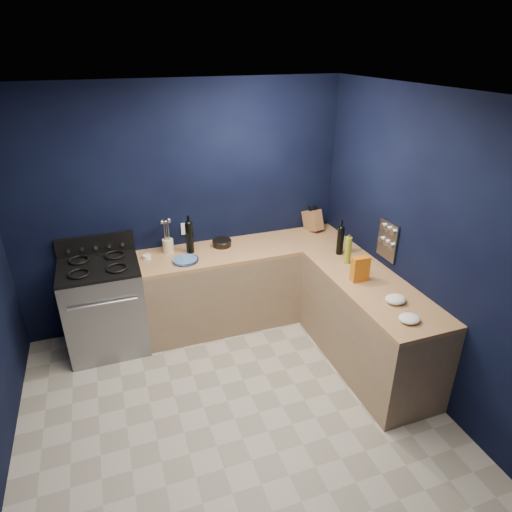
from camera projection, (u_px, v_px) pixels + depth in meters
name	position (u px, v px, depth m)	size (l,w,h in m)	color
floor	(235.00, 420.00, 3.76)	(3.50, 3.50, 0.02)	#AAA495
ceiling	(225.00, 96.00, 2.61)	(3.50, 3.50, 0.02)	silver
wall_back	(183.00, 209.00, 4.68)	(3.50, 0.02, 2.60)	black
wall_right	(430.00, 252.00, 3.72)	(0.02, 3.50, 2.60)	black
wall_front	(362.00, 503.00, 1.70)	(3.50, 0.02, 2.60)	black
cab_back	(247.00, 285.00, 4.97)	(2.30, 0.63, 0.86)	#907558
top_back	(247.00, 249.00, 4.77)	(2.30, 0.63, 0.04)	brown
cab_right	(367.00, 326.00, 4.24)	(0.63, 1.67, 0.86)	#907558
top_right	(373.00, 286.00, 4.05)	(0.63, 1.67, 0.04)	brown
gas_range	(105.00, 308.00, 4.48)	(0.76, 0.66, 0.92)	gray
oven_door	(107.00, 326.00, 4.22)	(0.59, 0.02, 0.42)	black
cooktop	(98.00, 267.00, 4.27)	(0.76, 0.66, 0.03)	black
backguard	(95.00, 245.00, 4.48)	(0.76, 0.06, 0.20)	black
spice_panel	(388.00, 240.00, 4.23)	(0.02, 0.28, 0.38)	gray
wall_outlet	(185.00, 229.00, 4.75)	(0.09, 0.02, 0.13)	white
plate_stack	(185.00, 260.00, 4.43)	(0.25, 0.25, 0.03)	#395591
ramekin	(147.00, 257.00, 4.51)	(0.09, 0.09, 0.03)	white
utensil_crock	(168.00, 246.00, 4.62)	(0.12, 0.12, 0.14)	beige
wine_bottle_back	(190.00, 238.00, 4.57)	(0.08, 0.08, 0.33)	black
lemon_basket	(222.00, 243.00, 4.77)	(0.20, 0.20, 0.08)	black
knife_block	(313.00, 220.00, 5.14)	(0.13, 0.22, 0.24)	brown
wine_bottle_right	(340.00, 241.00, 4.55)	(0.07, 0.07, 0.29)	black
oil_bottle	(348.00, 250.00, 4.36)	(0.06, 0.06, 0.28)	olive
spice_jar_near	(358.00, 270.00, 4.18)	(0.04, 0.04, 0.10)	olive
spice_jar_far	(355.00, 263.00, 4.32)	(0.05, 0.05, 0.09)	olive
crouton_bag	(360.00, 269.00, 4.04)	(0.16, 0.08, 0.24)	#B22910
towel_front	(396.00, 299.00, 3.73)	(0.18, 0.16, 0.06)	white
towel_end	(409.00, 319.00, 3.49)	(0.17, 0.16, 0.05)	white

